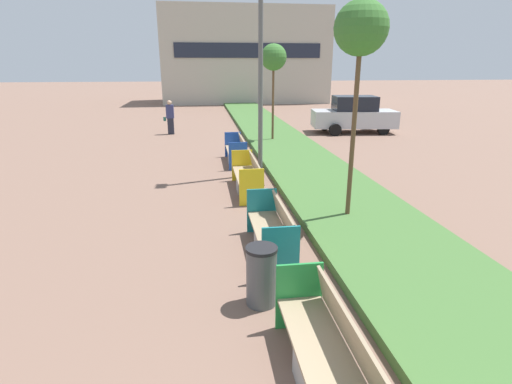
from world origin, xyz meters
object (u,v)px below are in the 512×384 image
at_px(street_lamp_post, 261,41).
at_px(pedestrian_walking, 170,117).
at_px(sapling_tree_near, 361,31).
at_px(bench_green_frame, 327,360).
at_px(bench_yellow_frame, 248,179).
at_px(litter_bin, 261,276).
at_px(parked_car_distant, 354,115).
at_px(bench_teal_frame, 272,234).
at_px(bench_blue_frame, 236,153).
at_px(sapling_tree_far, 274,58).

relative_size(street_lamp_post, pedestrian_walking, 4.34).
xyz_separation_m(sapling_tree_near, pedestrian_walking, (-4.71, 12.63, -3.14)).
relative_size(bench_green_frame, bench_yellow_frame, 0.95).
distance_m(litter_bin, parked_car_distant, 16.43).
xyz_separation_m(bench_teal_frame, pedestrian_walking, (-2.74, 13.96, 0.49)).
relative_size(bench_blue_frame, street_lamp_post, 0.29).
xyz_separation_m(litter_bin, sapling_tree_far, (2.41, 12.55, 3.18)).
height_order(sapling_tree_near, sapling_tree_far, sapling_tree_near).
relative_size(bench_green_frame, parked_car_distant, 0.51).
bearing_deg(litter_bin, pedestrian_walking, 98.38).
relative_size(bench_green_frame, bench_teal_frame, 1.08).
xyz_separation_m(bench_yellow_frame, street_lamp_post, (0.61, 1.76, 3.67)).
height_order(bench_yellow_frame, litter_bin, bench_yellow_frame).
distance_m(bench_yellow_frame, sapling_tree_near, 4.81).
bearing_deg(bench_yellow_frame, street_lamp_post, 70.92).
bearing_deg(sapling_tree_near, pedestrian_walking, 110.43).
height_order(bench_teal_frame, bench_blue_frame, same).
xyz_separation_m(bench_green_frame, sapling_tree_far, (1.96, 14.26, 3.26)).
bearing_deg(litter_bin, sapling_tree_far, 79.14).
height_order(litter_bin, street_lamp_post, street_lamp_post).
height_order(bench_yellow_frame, bench_blue_frame, same).
height_order(bench_teal_frame, bench_yellow_frame, same).
distance_m(bench_blue_frame, parked_car_distant, 8.89).
xyz_separation_m(bench_yellow_frame, sapling_tree_near, (1.96, -2.49, 3.62)).
bearing_deg(bench_yellow_frame, bench_teal_frame, -90.05).
height_order(pedestrian_walking, parked_car_distant, parked_car_distant).
bearing_deg(street_lamp_post, bench_green_frame, -93.91).
distance_m(bench_green_frame, pedestrian_walking, 17.53).
relative_size(sapling_tree_near, sapling_tree_far, 1.08).
height_order(bench_green_frame, bench_blue_frame, same).
height_order(bench_green_frame, sapling_tree_far, sapling_tree_far).
bearing_deg(bench_green_frame, bench_yellow_frame, 89.99).
relative_size(bench_teal_frame, sapling_tree_far, 0.49).
height_order(bench_teal_frame, parked_car_distant, parked_car_distant).
bearing_deg(bench_teal_frame, parked_car_distant, 63.35).
xyz_separation_m(bench_blue_frame, sapling_tree_near, (1.96, -5.95, 3.63)).
distance_m(litter_bin, pedestrian_walking, 15.77).
distance_m(sapling_tree_far, parked_car_distant, 5.86).
xyz_separation_m(bench_yellow_frame, sapling_tree_far, (1.96, 7.09, 3.26)).
distance_m(bench_teal_frame, sapling_tree_near, 4.34).
bearing_deg(street_lamp_post, bench_blue_frame, 109.76).
height_order(litter_bin, sapling_tree_far, sapling_tree_far).
bearing_deg(bench_green_frame, street_lamp_post, 86.09).
xyz_separation_m(bench_teal_frame, bench_yellow_frame, (0.00, 3.82, 0.01)).
bearing_deg(bench_teal_frame, street_lamp_post, 83.74).
distance_m(bench_yellow_frame, pedestrian_walking, 10.52).
distance_m(bench_teal_frame, litter_bin, 1.69).
distance_m(bench_blue_frame, sapling_tree_far, 5.26).
height_order(sapling_tree_near, parked_car_distant, sapling_tree_near).
height_order(bench_blue_frame, parked_car_distant, parked_car_distant).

